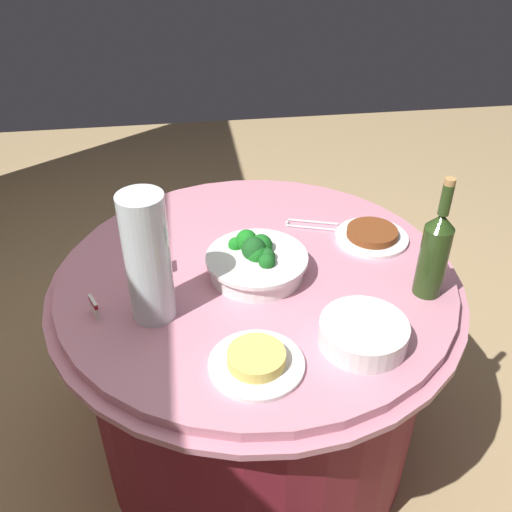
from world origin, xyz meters
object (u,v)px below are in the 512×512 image
Objects in this scene: food_plate_noodles at (256,361)px; label_placard_mid at (163,262)px; broccoli_bowl at (256,261)px; wine_bottle at (435,252)px; food_plate_stir_fry at (372,235)px; label_placard_front at (94,307)px; serving_tongs at (310,225)px; decorative_fruit_vase at (148,265)px; plate_stack at (363,333)px.

food_plate_noodles is 0.45m from label_placard_mid.
wine_bottle is at bearing -108.25° from broccoli_bowl.
food_plate_stir_fry is 4.00× the size of label_placard_front.
broccoli_bowl is 1.69× the size of serving_tongs.
food_plate_noodles is 4.00× the size of label_placard_mid.
label_placard_front is at bearing 86.24° from decorative_fruit_vase.
label_placard_front is at bearing 118.89° from serving_tongs.
decorative_fruit_vase is 0.19m from label_placard_front.
wine_bottle is 0.72m from decorative_fruit_vase.
food_plate_noodles is 4.00× the size of label_placard_front.
decorative_fruit_vase is at bearing -93.76° from label_placard_front.
label_placard_front reaches higher than serving_tongs.
decorative_fruit_vase is 1.55× the size of food_plate_stir_fry.
food_plate_stir_fry is at bearing 13.91° from wine_bottle.
broccoli_bowl reaches higher than label_placard_mid.
wine_bottle is 2.03× the size of serving_tongs.
plate_stack is 0.66m from label_placard_front.
plate_stack is 0.59m from label_placard_mid.
food_plate_stir_fry is at bearing -72.87° from label_placard_front.
label_placard_front is at bearing 73.70° from plate_stack.
decorative_fruit_vase is (-0.13, 0.28, 0.11)m from broccoli_bowl.
food_plate_noodles is (-0.21, 0.49, -0.11)m from wine_bottle.
decorative_fruit_vase reaches higher than label_placard_mid.
plate_stack reaches higher than label_placard_front.
label_placard_mid is (0.05, 0.25, -0.01)m from broccoli_bowl.
wine_bottle is 0.99× the size of decorative_fruit_vase.
wine_bottle is 0.54m from food_plate_noodles.
serving_tongs is 3.01× the size of label_placard_mid.
plate_stack is 0.95× the size of food_plate_stir_fry.
decorative_fruit_vase is (0.01, 0.71, 0.02)m from wine_bottle.
food_plate_stir_fry is at bearing -83.10° from label_placard_mid.
label_placard_mid is at bearing -7.63° from decorative_fruit_vase.
wine_bottle reaches higher than food_plate_stir_fry.
food_plate_noodles is at bearing 171.90° from broccoli_bowl.
wine_bottle is (0.16, -0.23, 0.10)m from plate_stack.
food_plate_stir_fry is (0.43, -0.16, -0.02)m from plate_stack.
food_plate_stir_fry is 0.63m from label_placard_mid.
decorative_fruit_vase reaches higher than wine_bottle.
wine_bottle is 6.11× the size of label_placard_front.
wine_bottle is 0.45m from serving_tongs.
broccoli_bowl is at bearing 34.32° from plate_stack.
label_placard_mid is at bearing -45.24° from label_placard_front.
broccoli_bowl is 0.37m from plate_stack.
wine_bottle is at bearing -90.97° from decorative_fruit_vase.
wine_bottle is at bearing -53.93° from plate_stack.
wine_bottle is at bearing -166.09° from food_plate_stir_fry.
label_placard_mid is (0.40, 0.21, 0.01)m from food_plate_noodles.
plate_stack is at bearing -81.11° from food_plate_noodles.
label_placard_mid is (0.17, -0.17, 0.00)m from label_placard_front.
wine_bottle reaches higher than broccoli_bowl.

